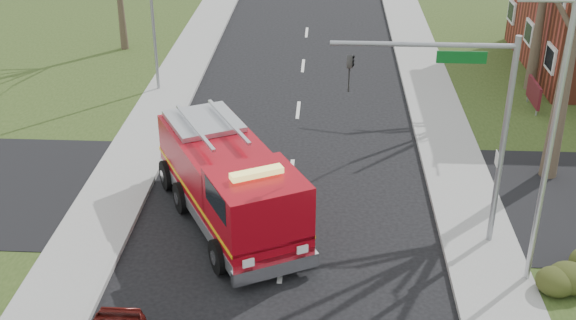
{
  "coord_description": "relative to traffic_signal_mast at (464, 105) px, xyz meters",
  "views": [
    {
      "loc": [
        1.2,
        -18.08,
        12.7
      ],
      "look_at": [
        0.03,
        3.04,
        2.0
      ],
      "focal_mm": 45.0,
      "sensor_mm": 36.0,
      "label": 1
    }
  ],
  "objects": [
    {
      "name": "health_center_sign",
      "position": [
        5.29,
        11.0,
        -3.83
      ],
      "size": [
        0.12,
        2.0,
        1.4
      ],
      "color": "#4F121A",
      "rests_on": "ground"
    },
    {
      "name": "streetlight_pole",
      "position": [
        1.93,
        -2.0,
        -0.16
      ],
      "size": [
        1.48,
        0.16,
        8.4
      ],
      "color": "#B7BABF",
      "rests_on": "ground"
    },
    {
      "name": "ground",
      "position": [
        -5.21,
        -1.5,
        -4.71
      ],
      "size": [
        120.0,
        120.0,
        0.0
      ],
      "primitive_type": "plane",
      "color": "black",
      "rests_on": "ground"
    },
    {
      "name": "sidewalk_right",
      "position": [
        0.99,
        -1.5,
        -4.63
      ],
      "size": [
        2.4,
        80.0,
        0.15
      ],
      "primitive_type": "cube",
      "color": "gray",
      "rests_on": "ground"
    },
    {
      "name": "fire_engine",
      "position": [
        -7.03,
        0.82,
        -3.31
      ],
      "size": [
        5.83,
        8.03,
        3.1
      ],
      "rotation": [
        0.0,
        0.0,
        0.48
      ],
      "color": "#970712",
      "rests_on": "ground"
    },
    {
      "name": "traffic_signal_mast",
      "position": [
        0.0,
        0.0,
        0.0
      ],
      "size": [
        5.29,
        0.18,
        6.8
      ],
      "color": "gray",
      "rests_on": "ground"
    },
    {
      "name": "sidewalk_left",
      "position": [
        -11.41,
        -1.5,
        -4.63
      ],
      "size": [
        2.4,
        80.0,
        0.15
      ],
      "primitive_type": "cube",
      "color": "gray",
      "rests_on": "ground"
    },
    {
      "name": "utility_pole_far",
      "position": [
        -12.01,
        12.5,
        -1.21
      ],
      "size": [
        0.14,
        0.14,
        7.0
      ],
      "primitive_type": "cylinder",
      "color": "gray",
      "rests_on": "ground"
    }
  ]
}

